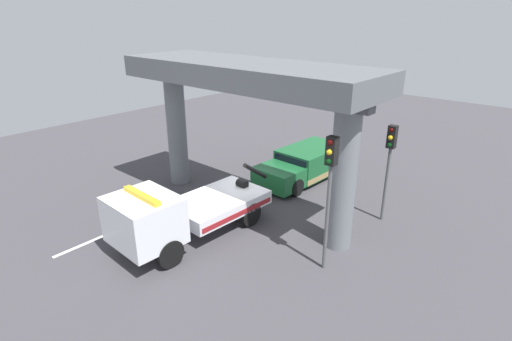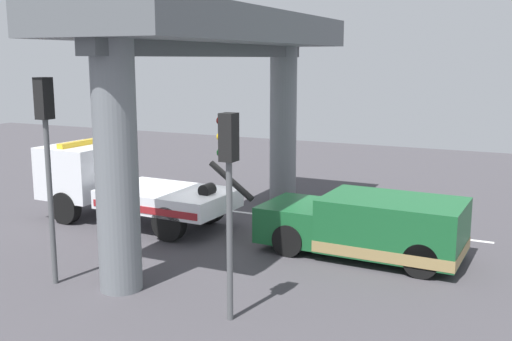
{
  "view_description": "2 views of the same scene",
  "coord_description": "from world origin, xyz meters",
  "px_view_note": "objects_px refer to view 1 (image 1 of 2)",
  "views": [
    {
      "loc": [
        11.65,
        10.76,
        8.13
      ],
      "look_at": [
        -0.6,
        0.08,
        1.64
      ],
      "focal_mm": 28.21,
      "sensor_mm": 36.0,
      "label": 1
    },
    {
      "loc": [
        -8.21,
        14.73,
        5.04
      ],
      "look_at": [
        -1.26,
        0.13,
        2.02
      ],
      "focal_mm": 42.22,
      "sensor_mm": 36.0,
      "label": 2
    }
  ],
  "objects_px": {
    "traffic_light_far": "(330,176)",
    "tow_truck_white": "(178,213)",
    "traffic_light_near": "(390,153)",
    "towed_van_green": "(304,165)"
  },
  "relations": [
    {
      "from": "traffic_light_far",
      "to": "tow_truck_white",
      "type": "bearing_deg",
      "value": -67.16
    },
    {
      "from": "tow_truck_white",
      "to": "traffic_light_near",
      "type": "xyz_separation_m",
      "value": [
        -6.6,
        4.99,
        1.76
      ]
    },
    {
      "from": "towed_van_green",
      "to": "traffic_light_near",
      "type": "xyz_separation_m",
      "value": [
        1.47,
        4.96,
        2.18
      ]
    },
    {
      "from": "tow_truck_white",
      "to": "traffic_light_near",
      "type": "relative_size",
      "value": 1.8
    },
    {
      "from": "tow_truck_white",
      "to": "traffic_light_far",
      "type": "height_order",
      "value": "traffic_light_far"
    },
    {
      "from": "towed_van_green",
      "to": "traffic_light_far",
      "type": "bearing_deg",
      "value": 39.69
    },
    {
      "from": "towed_van_green",
      "to": "traffic_light_near",
      "type": "height_order",
      "value": "traffic_light_near"
    },
    {
      "from": "tow_truck_white",
      "to": "traffic_light_far",
      "type": "xyz_separation_m",
      "value": [
        -2.1,
        4.99,
        2.17
      ]
    },
    {
      "from": "tow_truck_white",
      "to": "towed_van_green",
      "type": "height_order",
      "value": "tow_truck_white"
    },
    {
      "from": "traffic_light_near",
      "to": "traffic_light_far",
      "type": "bearing_deg",
      "value": 0.0
    }
  ]
}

